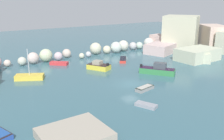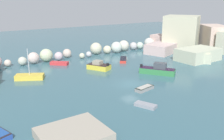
# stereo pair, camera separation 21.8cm
# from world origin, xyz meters

# --- Properties ---
(cove_water) EXTENTS (160.00, 160.00, 0.00)m
(cove_water) POSITION_xyz_m (0.00, 0.00, 0.00)
(cove_water) COLOR #38616D
(cove_water) RESTS_ON ground
(cliff_headland_right) EXTENTS (25.23, 21.65, 8.69)m
(cliff_headland_right) POSITION_xyz_m (29.14, 10.96, 2.82)
(cliff_headland_right) COLOR beige
(cliff_headland_right) RESTS_ON ground
(rock_breakwater) EXTENTS (43.32, 4.25, 2.77)m
(rock_breakwater) POSITION_xyz_m (2.42, 21.25, 1.23)
(rock_breakwater) COLOR beige
(rock_breakwater) RESTS_ON ground
(stone_dock) EXTENTS (6.23, 5.52, 0.92)m
(stone_dock) POSITION_xyz_m (-13.95, -9.79, 0.46)
(stone_dock) COLOR #A49988
(stone_dock) RESTS_ON ground
(moored_boat_0) EXTENTS (4.86, 3.74, 5.11)m
(moored_boat_0) POSITION_xyz_m (-12.43, 10.87, 0.42)
(moored_boat_0) COLOR gold
(moored_boat_0) RESTS_ON cove_water
(moored_boat_1) EXTENTS (3.27, 1.76, 0.55)m
(moored_boat_1) POSITION_xyz_m (0.13, -3.23, 0.29)
(moored_boat_1) COLOR gray
(moored_boat_1) RESTS_ON cove_water
(moored_boat_2) EXTENTS (3.91, 4.64, 1.62)m
(moored_boat_2) POSITION_xyz_m (0.10, 10.02, 0.61)
(moored_boat_2) COLOR gold
(moored_boat_2) RESTS_ON cove_water
(moored_boat_3) EXTENTS (3.50, 3.33, 0.61)m
(moored_boat_3) POSITION_xyz_m (-4.92, 17.14, 0.31)
(moored_boat_3) COLOR red
(moored_boat_3) RESTS_ON cove_water
(moored_boat_4) EXTENTS (3.68, 4.32, 0.61)m
(moored_boat_4) POSITION_xyz_m (7.68, 12.84, 0.30)
(moored_boat_4) COLOR red
(moored_boat_4) RESTS_ON cove_water
(moored_boat_5) EXTENTS (2.10, 2.88, 0.40)m
(moored_boat_5) POSITION_xyz_m (-3.50, -7.78, 0.20)
(moored_boat_5) COLOR gray
(moored_boat_5) RESTS_ON cove_water
(moored_boat_7) EXTENTS (5.06, 5.98, 2.04)m
(moored_boat_7) POSITION_xyz_m (7.29, 1.81, 0.73)
(moored_boat_7) COLOR #337E44
(moored_boat_7) RESTS_ON cove_water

